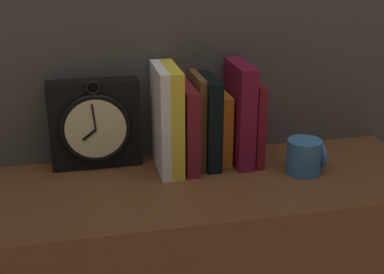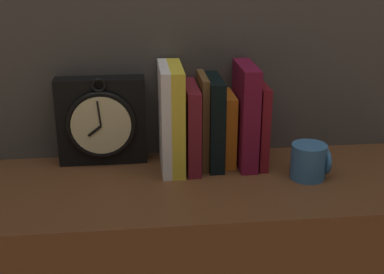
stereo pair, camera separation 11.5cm
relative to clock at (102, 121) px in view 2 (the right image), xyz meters
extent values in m
cube|color=black|center=(0.00, 0.01, 0.00)|extent=(0.21, 0.05, 0.21)
torus|color=black|center=(0.00, -0.03, 0.00)|extent=(0.16, 0.01, 0.16)
cylinder|color=beige|center=(0.00, -0.03, 0.00)|extent=(0.14, 0.01, 0.14)
cube|color=black|center=(-0.02, -0.03, -0.01)|extent=(0.03, 0.00, 0.03)
cube|color=black|center=(0.00, -0.03, 0.03)|extent=(0.01, 0.00, 0.06)
torus|color=black|center=(0.00, -0.03, 0.09)|extent=(0.04, 0.01, 0.04)
cube|color=white|center=(0.15, -0.05, 0.02)|extent=(0.02, 0.16, 0.25)
cube|color=yellow|center=(0.17, -0.05, 0.02)|extent=(0.03, 0.16, 0.24)
cube|color=maroon|center=(0.21, -0.05, -0.01)|extent=(0.03, 0.15, 0.20)
cube|color=brown|center=(0.24, -0.03, 0.00)|extent=(0.02, 0.13, 0.22)
cube|color=black|center=(0.26, -0.04, 0.00)|extent=(0.03, 0.14, 0.21)
cube|color=orange|center=(0.30, -0.03, -0.02)|extent=(0.03, 0.11, 0.17)
cube|color=maroon|center=(0.34, -0.04, 0.02)|extent=(0.04, 0.15, 0.24)
cube|color=maroon|center=(0.37, -0.04, -0.01)|extent=(0.02, 0.14, 0.20)
cylinder|color=teal|center=(0.46, -0.14, -0.06)|extent=(0.08, 0.08, 0.08)
torus|color=teal|center=(0.50, -0.14, -0.06)|extent=(0.01, 0.06, 0.06)
camera|label=1|loc=(-0.03, -1.19, 0.42)|focal=50.00mm
camera|label=2|loc=(0.08, -1.21, 0.42)|focal=50.00mm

